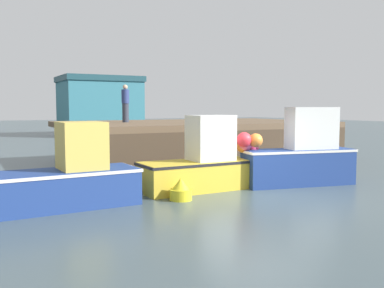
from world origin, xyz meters
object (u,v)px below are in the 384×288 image
object	(u,v)px
fishing_boat_near_right	(201,164)
mooring_buoy_foreground	(181,190)
fishing_boat_mid	(298,156)
fishing_boat_near_left	(68,178)
rowboat	(303,166)
dockworker	(125,103)

from	to	relation	value
fishing_boat_near_right	mooring_buoy_foreground	bearing A→B (deg)	-139.41
fishing_boat_mid	fishing_boat_near_left	bearing A→B (deg)	177.12
fishing_boat_near_right	mooring_buoy_foreground	world-z (taller)	fishing_boat_near_right
rowboat	dockworker	world-z (taller)	dockworker
dockworker	mooring_buoy_foreground	world-z (taller)	dockworker
fishing_boat_near_left	mooring_buoy_foreground	distance (m)	3.01
fishing_boat_mid	dockworker	xyz separation A→B (m)	(-3.22, 7.71, 1.76)
fishing_boat_near_left	dockworker	xyz separation A→B (m)	(4.15, 7.34, 1.99)
rowboat	fishing_boat_near_left	bearing A→B (deg)	-167.49
fishing_boat_near_left	mooring_buoy_foreground	world-z (taller)	fishing_boat_near_left
fishing_boat_near_right	mooring_buoy_foreground	xyz separation A→B (m)	(-1.27, -1.08, -0.52)
fishing_boat_mid	dockworker	bearing A→B (deg)	112.63
fishing_boat_near_right	rowboat	bearing A→B (deg)	17.05
fishing_boat_near_left	mooring_buoy_foreground	bearing A→B (deg)	-12.74
rowboat	mooring_buoy_foreground	xyz separation A→B (m)	(-7.09, -2.87, 0.11)
fishing_boat_near_left	mooring_buoy_foreground	xyz separation A→B (m)	(2.90, -0.66, -0.47)
rowboat	mooring_buoy_foreground	distance (m)	7.65
dockworker	fishing_boat_mid	bearing A→B (deg)	-67.37
fishing_boat_mid	mooring_buoy_foreground	world-z (taller)	fishing_boat_mid
rowboat	dockworker	distance (m)	8.19
fishing_boat_near_left	fishing_boat_near_right	bearing A→B (deg)	5.88
fishing_boat_mid	dockworker	size ratio (longest dim) A/B	2.41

